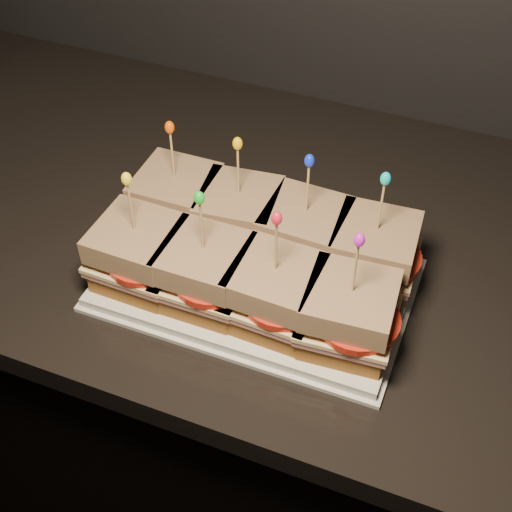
% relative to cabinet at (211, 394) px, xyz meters
% --- Properties ---
extents(cabinet, '(2.52, 0.63, 0.90)m').
position_rel_cabinet_xyz_m(cabinet, '(0.00, 0.00, 0.00)').
color(cabinet, black).
rests_on(cabinet, ground).
extents(granite_slab, '(2.56, 0.67, 0.04)m').
position_rel_cabinet_xyz_m(granite_slab, '(0.00, -0.00, 0.47)').
color(granite_slab, black).
rests_on(granite_slab, cabinet).
extents(platter, '(0.37, 0.23, 0.02)m').
position_rel_cabinet_xyz_m(platter, '(0.14, -0.12, 0.50)').
color(platter, silver).
rests_on(platter, granite_slab).
extents(platter_rim, '(0.39, 0.24, 0.01)m').
position_rel_cabinet_xyz_m(platter_rim, '(0.14, -0.12, 0.49)').
color(platter_rim, silver).
rests_on(platter_rim, granite_slab).
extents(sandwich_0_bread_bot, '(0.10, 0.10, 0.03)m').
position_rel_cabinet_xyz_m(sandwich_0_bread_bot, '(0.01, -0.07, 0.52)').
color(sandwich_0_bread_bot, brown).
rests_on(sandwich_0_bread_bot, platter).
extents(sandwich_0_ham, '(0.11, 0.10, 0.01)m').
position_rel_cabinet_xyz_m(sandwich_0_ham, '(0.01, -0.07, 0.54)').
color(sandwich_0_ham, '#B7685D').
rests_on(sandwich_0_ham, sandwich_0_bread_bot).
extents(sandwich_0_cheese, '(0.11, 0.10, 0.01)m').
position_rel_cabinet_xyz_m(sandwich_0_cheese, '(0.01, -0.07, 0.54)').
color(sandwich_0_cheese, '#F5D793').
rests_on(sandwich_0_cheese, sandwich_0_ham).
extents(sandwich_0_tomato, '(0.10, 0.10, 0.01)m').
position_rel_cabinet_xyz_m(sandwich_0_tomato, '(0.02, -0.08, 0.55)').
color(sandwich_0_tomato, red).
rests_on(sandwich_0_tomato, sandwich_0_cheese).
extents(sandwich_0_bread_top, '(0.10, 0.10, 0.03)m').
position_rel_cabinet_xyz_m(sandwich_0_bread_top, '(0.01, -0.07, 0.57)').
color(sandwich_0_bread_top, '#57260B').
rests_on(sandwich_0_bread_top, sandwich_0_tomato).
extents(sandwich_0_pick, '(0.00, 0.00, 0.09)m').
position_rel_cabinet_xyz_m(sandwich_0_pick, '(0.01, -0.07, 0.62)').
color(sandwich_0_pick, tan).
rests_on(sandwich_0_pick, sandwich_0_bread_top).
extents(sandwich_0_frill, '(0.01, 0.01, 0.02)m').
position_rel_cabinet_xyz_m(sandwich_0_frill, '(0.01, -0.07, 0.66)').
color(sandwich_0_frill, '#EA4C03').
rests_on(sandwich_0_frill, sandwich_0_pick).
extents(sandwich_1_bread_bot, '(0.11, 0.11, 0.03)m').
position_rel_cabinet_xyz_m(sandwich_1_bread_bot, '(0.10, -0.07, 0.52)').
color(sandwich_1_bread_bot, brown).
rests_on(sandwich_1_bread_bot, platter).
extents(sandwich_1_ham, '(0.12, 0.11, 0.01)m').
position_rel_cabinet_xyz_m(sandwich_1_ham, '(0.10, -0.07, 0.54)').
color(sandwich_1_ham, '#B7685D').
rests_on(sandwich_1_ham, sandwich_1_bread_bot).
extents(sandwich_1_cheese, '(0.12, 0.11, 0.01)m').
position_rel_cabinet_xyz_m(sandwich_1_cheese, '(0.10, -0.07, 0.54)').
color(sandwich_1_cheese, '#F5D793').
rests_on(sandwich_1_cheese, sandwich_1_ham).
extents(sandwich_1_tomato, '(0.10, 0.10, 0.01)m').
position_rel_cabinet_xyz_m(sandwich_1_tomato, '(0.11, -0.08, 0.55)').
color(sandwich_1_tomato, red).
rests_on(sandwich_1_tomato, sandwich_1_cheese).
extents(sandwich_1_bread_top, '(0.11, 0.11, 0.03)m').
position_rel_cabinet_xyz_m(sandwich_1_bread_top, '(0.10, -0.07, 0.57)').
color(sandwich_1_bread_top, '#57260B').
rests_on(sandwich_1_bread_top, sandwich_1_tomato).
extents(sandwich_1_pick, '(0.00, 0.00, 0.09)m').
position_rel_cabinet_xyz_m(sandwich_1_pick, '(0.10, -0.07, 0.62)').
color(sandwich_1_pick, tan).
rests_on(sandwich_1_pick, sandwich_1_bread_top).
extents(sandwich_1_frill, '(0.01, 0.01, 0.02)m').
position_rel_cabinet_xyz_m(sandwich_1_frill, '(0.10, -0.07, 0.66)').
color(sandwich_1_frill, '#E6B40B').
rests_on(sandwich_1_frill, sandwich_1_pick).
extents(sandwich_2_bread_bot, '(0.10, 0.10, 0.03)m').
position_rel_cabinet_xyz_m(sandwich_2_bread_bot, '(0.19, -0.07, 0.52)').
color(sandwich_2_bread_bot, brown).
rests_on(sandwich_2_bread_bot, platter).
extents(sandwich_2_ham, '(0.11, 0.11, 0.01)m').
position_rel_cabinet_xyz_m(sandwich_2_ham, '(0.19, -0.07, 0.54)').
color(sandwich_2_ham, '#B7685D').
rests_on(sandwich_2_ham, sandwich_2_bread_bot).
extents(sandwich_2_cheese, '(0.11, 0.11, 0.01)m').
position_rel_cabinet_xyz_m(sandwich_2_cheese, '(0.19, -0.07, 0.54)').
color(sandwich_2_cheese, '#F5D793').
rests_on(sandwich_2_cheese, sandwich_2_ham).
extents(sandwich_2_tomato, '(0.10, 0.10, 0.01)m').
position_rel_cabinet_xyz_m(sandwich_2_tomato, '(0.20, -0.08, 0.55)').
color(sandwich_2_tomato, red).
rests_on(sandwich_2_tomato, sandwich_2_cheese).
extents(sandwich_2_bread_top, '(0.10, 0.10, 0.03)m').
position_rel_cabinet_xyz_m(sandwich_2_bread_top, '(0.19, -0.07, 0.57)').
color(sandwich_2_bread_top, '#57260B').
rests_on(sandwich_2_bread_top, sandwich_2_tomato).
extents(sandwich_2_pick, '(0.00, 0.00, 0.09)m').
position_rel_cabinet_xyz_m(sandwich_2_pick, '(0.19, -0.07, 0.62)').
color(sandwich_2_pick, tan).
rests_on(sandwich_2_pick, sandwich_2_bread_top).
extents(sandwich_2_frill, '(0.01, 0.01, 0.02)m').
position_rel_cabinet_xyz_m(sandwich_2_frill, '(0.19, -0.07, 0.66)').
color(sandwich_2_frill, '#102BD1').
rests_on(sandwich_2_frill, sandwich_2_pick).
extents(sandwich_3_bread_bot, '(0.10, 0.10, 0.03)m').
position_rel_cabinet_xyz_m(sandwich_3_bread_bot, '(0.28, -0.07, 0.52)').
color(sandwich_3_bread_bot, brown).
rests_on(sandwich_3_bread_bot, platter).
extents(sandwich_3_ham, '(0.11, 0.11, 0.01)m').
position_rel_cabinet_xyz_m(sandwich_3_ham, '(0.28, -0.07, 0.54)').
color(sandwich_3_ham, '#B7685D').
rests_on(sandwich_3_ham, sandwich_3_bread_bot).
extents(sandwich_3_cheese, '(0.11, 0.11, 0.01)m').
position_rel_cabinet_xyz_m(sandwich_3_cheese, '(0.28, -0.07, 0.54)').
color(sandwich_3_cheese, '#F5D793').
rests_on(sandwich_3_cheese, sandwich_3_ham).
extents(sandwich_3_tomato, '(0.10, 0.10, 0.01)m').
position_rel_cabinet_xyz_m(sandwich_3_tomato, '(0.29, -0.08, 0.55)').
color(sandwich_3_tomato, red).
rests_on(sandwich_3_tomato, sandwich_3_cheese).
extents(sandwich_3_bread_top, '(0.10, 0.10, 0.03)m').
position_rel_cabinet_xyz_m(sandwich_3_bread_top, '(0.28, -0.07, 0.57)').
color(sandwich_3_bread_top, '#57260B').
rests_on(sandwich_3_bread_top, sandwich_3_tomato).
extents(sandwich_3_pick, '(0.00, 0.00, 0.09)m').
position_rel_cabinet_xyz_m(sandwich_3_pick, '(0.28, -0.07, 0.62)').
color(sandwich_3_pick, tan).
rests_on(sandwich_3_pick, sandwich_3_bread_top).
extents(sandwich_3_frill, '(0.01, 0.01, 0.02)m').
position_rel_cabinet_xyz_m(sandwich_3_frill, '(0.28, -0.07, 0.66)').
color(sandwich_3_frill, '#09C3B7').
rests_on(sandwich_3_frill, sandwich_3_pick).
extents(sandwich_4_bread_bot, '(0.10, 0.10, 0.03)m').
position_rel_cabinet_xyz_m(sandwich_4_bread_bot, '(0.01, -0.18, 0.52)').
color(sandwich_4_bread_bot, brown).
rests_on(sandwich_4_bread_bot, platter).
extents(sandwich_4_ham, '(0.11, 0.10, 0.01)m').
position_rel_cabinet_xyz_m(sandwich_4_ham, '(0.01, -0.18, 0.54)').
color(sandwich_4_ham, '#B7685D').
rests_on(sandwich_4_ham, sandwich_4_bread_bot).
extents(sandwich_4_cheese, '(0.11, 0.11, 0.01)m').
position_rel_cabinet_xyz_m(sandwich_4_cheese, '(0.01, -0.18, 0.54)').
color(sandwich_4_cheese, '#F5D793').
rests_on(sandwich_4_cheese, sandwich_4_ham).
extents(sandwich_4_tomato, '(0.10, 0.10, 0.01)m').
position_rel_cabinet_xyz_m(sandwich_4_tomato, '(0.02, -0.18, 0.55)').
color(sandwich_4_tomato, red).
rests_on(sandwich_4_tomato, sandwich_4_cheese).
extents(sandwich_4_bread_top, '(0.10, 0.10, 0.03)m').
position_rel_cabinet_xyz_m(sandwich_4_bread_top, '(0.01, -0.18, 0.57)').
color(sandwich_4_bread_top, '#57260B').
rests_on(sandwich_4_bread_top, sandwich_4_tomato).
extents(sandwich_4_pick, '(0.00, 0.00, 0.09)m').
position_rel_cabinet_xyz_m(sandwich_4_pick, '(0.01, -0.18, 0.62)').
color(sandwich_4_pick, tan).
rests_on(sandwich_4_pick, sandwich_4_bread_top).
extents(sandwich_4_frill, '(0.01, 0.01, 0.02)m').
position_rel_cabinet_xyz_m(sandwich_4_frill, '(0.01, -0.18, 0.66)').
color(sandwich_4_frill, yellow).
rests_on(sandwich_4_frill, sandwich_4_pick).
extents(sandwich_5_bread_bot, '(0.10, 0.10, 0.03)m').
position_rel_cabinet_xyz_m(sandwich_5_bread_bot, '(0.10, -0.18, 0.52)').
color(sandwich_5_bread_bot, brown).
rests_on(sandwich_5_bread_bot, platter).
extents(sandwich_5_ham, '(0.10, 0.10, 0.01)m').
position_rel_cabinet_xyz_m(sandwich_5_ham, '(0.10, -0.18, 0.54)').
color(sandwich_5_ham, '#B7685D').
rests_on(sandwich_5_ham, sandwich_5_bread_bot).
extents(sandwich_5_cheese, '(0.11, 0.10, 0.01)m').
position_rel_cabinet_xyz_m(sandwich_5_cheese, '(0.10, -0.18, 0.54)').
color(sandwich_5_cheese, '#F5D793').
rests_on(sandwich_5_cheese, sandwich_5_ham).
extents(sandwich_5_tomato, '(0.10, 0.10, 0.01)m').
position_rel_cabinet_xyz_m(sandwich_5_tomato, '(0.11, -0.18, 0.55)').
color(sandwich_5_tomato, red).
rests_on(sandwich_5_tomato, sandwich_5_cheese).
extents(sandwich_5_bread_top, '(0.10, 0.10, 0.03)m').
position_rel_cabinet_xyz_m(sandwich_5_bread_top, '(0.10, -0.18, 0.57)').
color(sandwich_5_bread_top, '#57260B').
rests_on(sandwich_5_bread_top, sandwich_5_tomato).
extents(sandwich_5_pick, '(0.00, 0.00, 0.09)m').
position_rel_cabinet_xyz_m(sandwich_5_pick, '(0.10, -0.18, 0.62)').
color(sandwich_5_pick, tan).
rests_on(sandwich_5_pick, sandwich_5_bread_top).
extents(sandwich_5_frill, '(0.01, 0.01, 0.02)m').
position_rel_cabinet_xyz_m(sandwich_5_frill, '(0.10, -0.18, 0.66)').
color(sandwich_5_frill, green).
rests_on(sandwich_5_frill, sandwich_5_pick).
extents(sandwich_6_bread_bot, '(0.10, 0.10, 0.03)m').
position_rel_cabinet_xyz_m(sandwich_6_bread_bot, '(0.19, -0.18, 0.52)').
color(sandwich_6_bread_bot, brown).
rests_on(sandwich_6_bread_bot, platter).
extents(sandwich_6_ham, '(0.11, 0.11, 0.01)m').
position_rel_cabinet_xyz_m(sandwich_6_ham, '(0.19, -0.18, 0.54)').
color(sandwich_6_ham, '#B7685D').
rests_on(sandwich_6_ham, sandwich_6_bread_bot).
extents(sandwich_6_cheese, '(0.11, 0.11, 0.01)m').
position_rel_cabinet_xyz_m(sandwich_6_cheese, '(0.19, -0.18, 0.54)').
color(sandwich_6_cheese, '#F5D793').
rests_on(sandwich_6_cheese, sandwich_6_ham).
extents(sandwich_6_tomato, '(0.10, 0.10, 0.01)m').
position_rel_cabinet_xyz_m(sandwich_6_tomato, '(0.20, -0.18, 0.55)').
color(sandwich_6_tomato, red).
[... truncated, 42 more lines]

